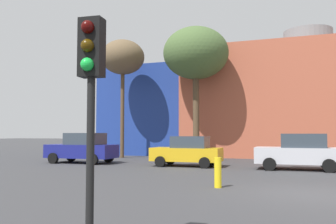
% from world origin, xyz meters
% --- Properties ---
extents(ground_plane, '(200.00, 200.00, 0.00)m').
position_xyz_m(ground_plane, '(0.00, 0.00, 0.00)').
color(ground_plane, '#38383A').
extents(building_backdrop, '(34.52, 12.61, 10.59)m').
position_xyz_m(building_backdrop, '(0.89, 20.89, 4.15)').
color(building_backdrop, '#B2563D').
rests_on(building_backdrop, ground_plane).
extents(parked_car_0, '(4.25, 2.09, 1.84)m').
position_xyz_m(parked_car_0, '(-12.70, 7.45, 0.92)').
color(parked_car_0, navy).
rests_on(parked_car_0, ground_plane).
extents(parked_car_1, '(3.83, 1.88, 1.66)m').
position_xyz_m(parked_car_1, '(-5.99, 7.45, 0.83)').
color(parked_car_1, gold).
rests_on(parked_car_1, ground_plane).
extents(parked_car_2, '(4.16, 2.04, 1.80)m').
position_xyz_m(parked_car_2, '(-0.16, 7.45, 0.90)').
color(parked_car_2, silver).
rests_on(parked_car_2, ground_plane).
extents(traffic_light_near_left, '(0.38, 0.37, 3.56)m').
position_xyz_m(traffic_light_near_left, '(-3.28, -7.08, 2.62)').
color(traffic_light_near_left, black).
rests_on(traffic_light_near_left, ground_plane).
extents(bare_tree_0, '(3.30, 3.30, 8.95)m').
position_xyz_m(bare_tree_0, '(-12.62, 12.70, 7.55)').
color(bare_tree_0, brown).
rests_on(bare_tree_0, ground_plane).
extents(bare_tree_1, '(4.65, 4.65, 9.39)m').
position_xyz_m(bare_tree_1, '(-6.89, 12.78, 7.47)').
color(bare_tree_1, brown).
rests_on(bare_tree_1, ground_plane).
extents(bollard_yellow_0, '(0.24, 0.24, 1.01)m').
position_xyz_m(bollard_yellow_0, '(-2.84, 0.24, 0.50)').
color(bollard_yellow_0, yellow).
rests_on(bollard_yellow_0, ground_plane).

